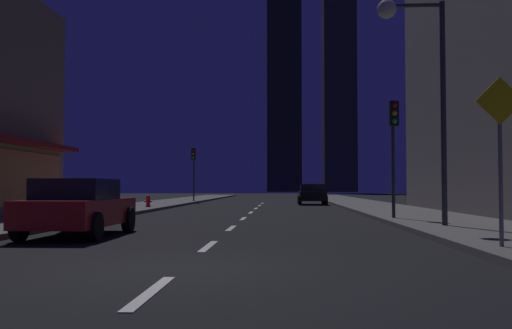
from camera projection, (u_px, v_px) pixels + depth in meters
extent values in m
cube|color=black|center=(261.00, 205.00, 40.65)|extent=(78.00, 136.00, 0.10)
cube|color=#605E59|center=(360.00, 203.00, 40.33)|extent=(4.00, 76.00, 0.15)
cube|color=#605E59|center=(164.00, 203.00, 40.99)|extent=(4.00, 76.00, 0.15)
cube|color=silver|center=(151.00, 292.00, 6.72)|extent=(0.16, 2.20, 0.01)
cube|color=silver|center=(208.00, 246.00, 11.91)|extent=(0.16, 2.20, 0.01)
cube|color=silver|center=(231.00, 228.00, 17.10)|extent=(0.16, 2.20, 0.01)
cube|color=silver|center=(243.00, 219.00, 22.29)|extent=(0.16, 2.20, 0.01)
cube|color=silver|center=(251.00, 213.00, 27.48)|extent=(0.16, 2.20, 0.01)
cube|color=silver|center=(256.00, 209.00, 32.67)|extent=(0.16, 2.20, 0.01)
cube|color=silver|center=(260.00, 206.00, 37.86)|extent=(0.16, 2.20, 0.01)
cube|color=silver|center=(262.00, 203.00, 43.05)|extent=(0.16, 2.20, 0.01)
cube|color=#2D2B22|center=(284.00, 38.00, 147.25)|extent=(8.77, 6.53, 79.74)
cube|color=#3A372B|center=(339.00, 36.00, 144.84)|extent=(8.11, 7.80, 79.39)
cube|color=#B21919|center=(79.00, 212.00, 14.40)|extent=(1.80, 4.20, 0.65)
cube|color=black|center=(76.00, 190.00, 14.23)|extent=(1.64, 2.00, 0.55)
cylinder|color=black|center=(66.00, 220.00, 15.83)|extent=(0.22, 0.68, 0.68)
cylinder|color=black|center=(128.00, 220.00, 15.75)|extent=(0.22, 0.68, 0.68)
cylinder|color=black|center=(19.00, 227.00, 13.04)|extent=(0.22, 0.68, 0.68)
cylinder|color=black|center=(95.00, 227.00, 12.95)|extent=(0.22, 0.68, 0.68)
sphere|color=white|center=(86.00, 207.00, 16.48)|extent=(0.18, 0.18, 0.18)
sphere|color=white|center=(123.00, 207.00, 16.43)|extent=(0.18, 0.18, 0.18)
cube|color=black|center=(312.00, 196.00, 40.14)|extent=(1.80, 4.20, 0.65)
cube|color=black|center=(312.00, 188.00, 39.96)|extent=(1.64, 2.00, 0.55)
cylinder|color=black|center=(299.00, 199.00, 41.57)|extent=(0.22, 0.68, 0.68)
cylinder|color=black|center=(323.00, 199.00, 41.48)|extent=(0.22, 0.68, 0.68)
cylinder|color=black|center=(300.00, 200.00, 38.77)|extent=(0.22, 0.68, 0.68)
cylinder|color=black|center=(326.00, 200.00, 38.69)|extent=(0.22, 0.68, 0.68)
sphere|color=white|center=(303.00, 195.00, 42.21)|extent=(0.18, 0.18, 0.18)
sphere|color=white|center=(318.00, 195.00, 42.16)|extent=(0.18, 0.18, 0.18)
cylinder|color=red|center=(148.00, 202.00, 31.47)|extent=(0.22, 0.22, 0.55)
sphere|color=red|center=(148.00, 197.00, 31.48)|extent=(0.21, 0.21, 0.21)
cylinder|color=red|center=(148.00, 206.00, 31.46)|extent=(0.30, 0.30, 0.06)
cylinder|color=red|center=(145.00, 201.00, 31.47)|extent=(0.10, 0.10, 0.10)
cylinder|color=red|center=(151.00, 201.00, 31.46)|extent=(0.10, 0.10, 0.10)
cylinder|color=#2D2D2D|center=(393.00, 159.00, 20.35)|extent=(0.12, 0.12, 4.20)
cube|color=black|center=(394.00, 114.00, 20.21)|extent=(0.32, 0.24, 0.90)
sphere|color=red|center=(394.00, 105.00, 20.09)|extent=(0.18, 0.18, 0.18)
sphere|color=#F2B20C|center=(395.00, 113.00, 20.08)|extent=(0.18, 0.18, 0.18)
sphere|color=#19D833|center=(395.00, 121.00, 20.07)|extent=(0.18, 0.18, 0.18)
cylinder|color=#2D2D2D|center=(194.00, 174.00, 45.03)|extent=(0.12, 0.12, 4.20)
cube|color=black|center=(193.00, 154.00, 44.89)|extent=(0.32, 0.24, 0.90)
sphere|color=red|center=(193.00, 150.00, 44.77)|extent=(0.18, 0.18, 0.18)
sphere|color=#F2B20C|center=(193.00, 154.00, 44.76)|extent=(0.18, 0.18, 0.18)
sphere|color=#19D833|center=(193.00, 157.00, 44.75)|extent=(0.18, 0.18, 0.18)
cylinder|color=#38383D|center=(443.00, 112.00, 16.45)|extent=(0.16, 0.16, 6.50)
cylinder|color=#38383D|center=(414.00, 5.00, 16.61)|extent=(1.60, 0.12, 0.12)
sphere|color=#FCF7CC|center=(387.00, 9.00, 16.64)|extent=(0.56, 0.56, 0.56)
cylinder|color=slate|center=(501.00, 181.00, 10.56)|extent=(0.08, 0.08, 2.40)
cube|color=yellow|center=(500.00, 101.00, 10.59)|extent=(0.91, 0.03, 0.91)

